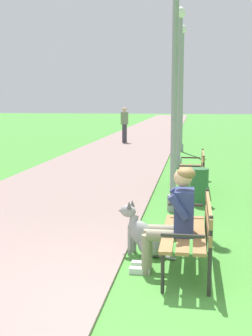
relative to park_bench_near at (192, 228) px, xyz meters
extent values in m
plane|color=#478E38|center=(-0.52, -1.12, -0.51)|extent=(120.00, 120.00, 0.00)
cube|color=gray|center=(-2.75, 22.88, -0.49)|extent=(3.80, 60.00, 0.04)
cube|color=olive|center=(-0.27, 0.00, -0.06)|extent=(0.14, 1.50, 0.04)
cube|color=olive|center=(-0.10, 0.00, -0.06)|extent=(0.14, 1.50, 0.04)
cube|color=olive|center=(0.08, 0.00, -0.06)|extent=(0.14, 1.50, 0.04)
cube|color=olive|center=(0.18, 0.00, 0.08)|extent=(0.04, 1.50, 0.11)
cube|color=olive|center=(0.18, 0.00, 0.26)|extent=(0.04, 1.50, 0.11)
cylinder|color=#2D2B28|center=(-0.30, 0.69, -0.29)|extent=(0.04, 0.04, 0.45)
cylinder|color=#2D2B28|center=(0.18, 0.69, -0.09)|extent=(0.04, 0.04, 0.85)
cube|color=#2D2B28|center=(-0.10, 0.69, 0.12)|extent=(0.45, 0.04, 0.03)
cylinder|color=#2D2B28|center=(-0.30, -0.69, -0.29)|extent=(0.04, 0.04, 0.45)
cylinder|color=#2D2B28|center=(0.18, -0.69, -0.09)|extent=(0.04, 0.04, 0.85)
cube|color=#2D2B28|center=(-0.10, -0.69, 0.12)|extent=(0.45, 0.04, 0.03)
cube|color=olive|center=(-0.25, 4.89, -0.06)|extent=(0.14, 1.50, 0.04)
cube|color=olive|center=(-0.07, 4.89, -0.06)|extent=(0.14, 1.50, 0.04)
cube|color=olive|center=(0.10, 4.89, -0.06)|extent=(0.14, 1.50, 0.04)
cube|color=olive|center=(0.21, 4.89, 0.08)|extent=(0.04, 1.50, 0.11)
cube|color=olive|center=(0.21, 4.89, 0.26)|extent=(0.04, 1.50, 0.11)
cylinder|color=#2D2B28|center=(-0.27, 5.58, -0.29)|extent=(0.04, 0.04, 0.45)
cylinder|color=#2D2B28|center=(0.21, 5.58, -0.09)|extent=(0.04, 0.04, 0.85)
cube|color=#2D2B28|center=(-0.07, 5.58, 0.12)|extent=(0.45, 0.04, 0.03)
cylinder|color=#2D2B28|center=(-0.27, 4.20, -0.29)|extent=(0.04, 0.04, 0.45)
cylinder|color=#2D2B28|center=(0.21, 4.20, -0.09)|extent=(0.04, 0.04, 0.85)
cube|color=#2D2B28|center=(-0.07, 4.20, 0.12)|extent=(0.45, 0.04, 0.03)
cylinder|color=gray|center=(-0.31, 0.00, -0.04)|extent=(0.42, 0.14, 0.14)
cylinder|color=gray|center=(-0.52, 0.00, -0.28)|extent=(0.11, 0.11, 0.47)
cube|color=silver|center=(-0.60, 0.00, -0.48)|extent=(0.24, 0.09, 0.07)
cylinder|color=gray|center=(-0.31, -0.20, -0.04)|extent=(0.42, 0.14, 0.14)
cylinder|color=gray|center=(-0.52, -0.20, -0.28)|extent=(0.11, 0.11, 0.47)
cube|color=silver|center=(-0.60, -0.20, -0.48)|extent=(0.24, 0.09, 0.07)
cube|color=navy|center=(-0.10, -0.10, 0.22)|extent=(0.22, 0.36, 0.52)
cylinder|color=navy|center=(-0.16, 0.10, 0.32)|extent=(0.25, 0.09, 0.30)
cylinder|color=navy|center=(-0.16, -0.30, 0.32)|extent=(0.25, 0.09, 0.30)
sphere|color=tan|center=(-0.12, -0.10, 0.62)|extent=(0.21, 0.21, 0.21)
ellipsoid|color=olive|center=(-0.09, -0.10, 0.67)|extent=(0.22, 0.23, 0.14)
ellipsoid|color=gray|center=(-0.52, 0.40, -0.35)|extent=(0.43, 0.39, 0.32)
ellipsoid|color=gray|center=(-0.66, 0.45, -0.23)|extent=(0.54, 0.38, 0.48)
ellipsoid|color=#595959|center=(-0.61, 0.43, -0.19)|extent=(0.40, 0.30, 0.27)
cylinder|color=gray|center=(-0.76, 0.55, -0.32)|extent=(0.06, 0.06, 0.38)
cylinder|color=gray|center=(-0.80, 0.43, -0.32)|extent=(0.06, 0.06, 0.38)
cylinder|color=gray|center=(-0.76, 0.48, -0.08)|extent=(0.16, 0.19, 0.19)
ellipsoid|color=gray|center=(-0.84, 0.51, 0.05)|extent=(0.25, 0.21, 0.16)
cone|color=#595959|center=(-0.93, 0.54, 0.04)|extent=(0.12, 0.12, 0.09)
cone|color=#595959|center=(-0.79, 0.54, 0.15)|extent=(0.06, 0.06, 0.09)
cone|color=#595959|center=(-0.82, 0.45, 0.15)|extent=(0.06, 0.06, 0.09)
cylinder|color=gray|center=(-0.33, 0.33, -0.49)|extent=(0.28, 0.14, 0.04)
cylinder|color=gray|center=(-0.36, 2.81, -0.36)|extent=(0.20, 0.20, 0.30)
cylinder|color=gray|center=(-0.36, 2.81, 1.59)|extent=(0.11, 0.11, 4.19)
cylinder|color=gray|center=(-0.44, 7.99, -0.36)|extent=(0.20, 0.20, 0.30)
cylinder|color=gray|center=(-0.44, 7.99, 1.63)|extent=(0.11, 0.11, 4.29)
ellipsoid|color=silver|center=(-0.44, 7.99, 3.90)|extent=(0.24, 0.24, 0.32)
cylinder|color=gray|center=(-0.49, 12.29, -0.36)|extent=(0.20, 0.20, 0.30)
cylinder|color=gray|center=(-0.49, 12.29, 1.73)|extent=(0.11, 0.11, 4.48)
ellipsoid|color=silver|center=(-0.49, 12.29, 4.09)|extent=(0.24, 0.24, 0.32)
cylinder|color=#2D6638|center=(0.11, 3.44, -0.16)|extent=(0.36, 0.36, 0.70)
cylinder|color=#383842|center=(-3.17, 15.27, -0.07)|extent=(0.22, 0.22, 0.88)
cube|color=#6B7F5B|center=(-3.17, 15.27, 0.65)|extent=(0.32, 0.20, 0.56)
sphere|color=tan|center=(-3.17, 15.27, 1.04)|extent=(0.20, 0.20, 0.20)
camera|label=1|loc=(-0.01, -5.14, 1.49)|focal=47.90mm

